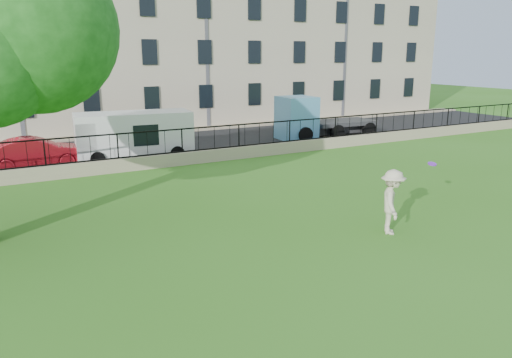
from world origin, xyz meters
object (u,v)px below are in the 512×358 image
man (392,202)px  red_sedan (36,153)px  white_van (134,136)px  frisbee (432,164)px  blue_truck (326,116)px

man → red_sedan: (-8.12, 14.27, -0.25)m
red_sedan → white_van: (4.52, -0.19, 0.46)m
frisbee → blue_truck: (6.72, 14.48, -0.50)m
man → blue_truck: size_ratio=0.31×
frisbee → white_van: 14.79m
frisbee → red_sedan: 17.20m
frisbee → white_van: (-5.59, 13.68, -0.63)m
white_van → blue_truck: size_ratio=0.89×
white_van → red_sedan: bearing=-175.6°
red_sedan → white_van: 4.54m
frisbee → blue_truck: bearing=65.1°
frisbee → red_sedan: (-10.10, 13.87, -1.09)m
man → white_van: (-3.60, 14.08, 0.21)m
man → frisbee: bearing=-41.0°
red_sedan → blue_truck: bearing=-86.9°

